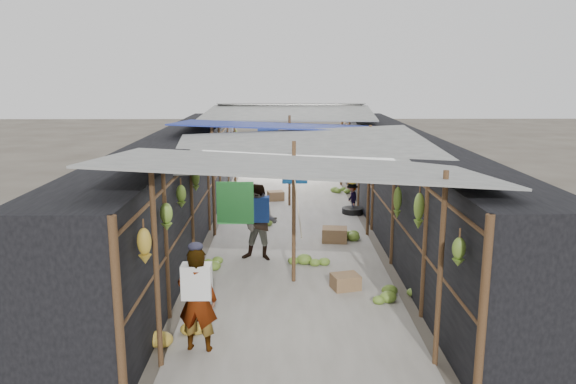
{
  "coord_description": "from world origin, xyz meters",
  "views": [
    {
      "loc": [
        -0.21,
        -6.73,
        3.77
      ],
      "look_at": [
        -0.08,
        5.08,
        1.25
      ],
      "focal_mm": 35.0,
      "sensor_mm": 36.0,
      "label": 1
    }
  ],
  "objects_px": {
    "vendor_elderly": "(197,300)",
    "shopper_blue": "(259,223)",
    "vendor_seated": "(352,198)",
    "black_basin": "(352,211)",
    "crate_near": "(335,235)"
  },
  "relations": [
    {
      "from": "vendor_seated",
      "to": "crate_near",
      "type": "bearing_deg",
      "value": -22.36
    },
    {
      "from": "crate_near",
      "to": "vendor_seated",
      "type": "height_order",
      "value": "vendor_seated"
    },
    {
      "from": "crate_near",
      "to": "vendor_seated",
      "type": "bearing_deg",
      "value": 80.96
    },
    {
      "from": "crate_near",
      "to": "black_basin",
      "type": "xyz_separation_m",
      "value": [
        0.72,
        2.58,
        -0.08
      ]
    },
    {
      "from": "crate_near",
      "to": "shopper_blue",
      "type": "xyz_separation_m",
      "value": [
        -1.65,
        -1.22,
        0.62
      ]
    },
    {
      "from": "vendor_elderly",
      "to": "shopper_blue",
      "type": "height_order",
      "value": "shopper_blue"
    },
    {
      "from": "crate_near",
      "to": "vendor_elderly",
      "type": "height_order",
      "value": "vendor_elderly"
    },
    {
      "from": "vendor_elderly",
      "to": "vendor_seated",
      "type": "bearing_deg",
      "value": -103.39
    },
    {
      "from": "shopper_blue",
      "to": "vendor_seated",
      "type": "distance_m",
      "value": 4.6
    },
    {
      "from": "vendor_elderly",
      "to": "shopper_blue",
      "type": "relative_size",
      "value": 0.94
    },
    {
      "from": "vendor_elderly",
      "to": "vendor_seated",
      "type": "height_order",
      "value": "vendor_elderly"
    },
    {
      "from": "crate_near",
      "to": "shopper_blue",
      "type": "distance_m",
      "value": 2.14
    },
    {
      "from": "black_basin",
      "to": "vendor_elderly",
      "type": "xyz_separation_m",
      "value": [
        -3.06,
        -7.62,
        0.66
      ]
    },
    {
      "from": "shopper_blue",
      "to": "vendor_seated",
      "type": "xyz_separation_m",
      "value": [
        2.37,
        3.92,
        -0.37
      ]
    },
    {
      "from": "shopper_blue",
      "to": "black_basin",
      "type": "bearing_deg",
      "value": 70.56
    }
  ]
}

